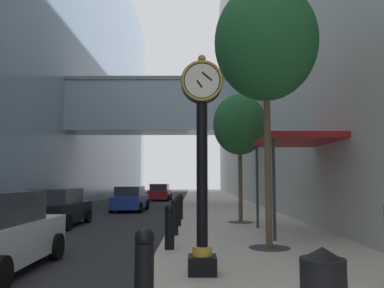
% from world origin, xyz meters
% --- Properties ---
extents(ground_plane, '(110.00, 110.00, 0.00)m').
position_xyz_m(ground_plane, '(0.00, 27.00, 0.00)').
color(ground_plane, '#262628').
rests_on(ground_plane, ground).
extents(sidewalk_right, '(5.72, 80.00, 0.14)m').
position_xyz_m(sidewalk_right, '(2.86, 30.00, 0.07)').
color(sidewalk_right, '#BCB29E').
rests_on(sidewalk_right, ground).
extents(building_block_left, '(23.13, 80.00, 28.27)m').
position_xyz_m(building_block_left, '(-12.52, 29.98, 14.08)').
color(building_block_left, '#758EA8').
rests_on(building_block_left, ground).
extents(street_clock, '(0.84, 0.55, 4.35)m').
position_xyz_m(street_clock, '(1.13, 6.10, 2.52)').
color(street_clock, black).
rests_on(street_clock, sidewalk_right).
extents(bollard_nearest, '(0.27, 0.27, 1.19)m').
position_xyz_m(bollard_nearest, '(0.32, 3.53, 0.76)').
color(bollard_nearest, black).
rests_on(bollard_nearest, sidewalk_right).
extents(bollard_third, '(0.27, 0.27, 1.19)m').
position_xyz_m(bollard_third, '(0.32, 8.91, 0.76)').
color(bollard_third, black).
rests_on(bollard_third, sidewalk_right).
extents(bollard_fourth, '(0.27, 0.27, 1.19)m').
position_xyz_m(bollard_fourth, '(0.32, 11.61, 0.76)').
color(bollard_fourth, black).
rests_on(bollard_fourth, sidewalk_right).
extents(bollard_fifth, '(0.27, 0.27, 1.19)m').
position_xyz_m(bollard_fifth, '(0.32, 14.30, 0.76)').
color(bollard_fifth, black).
rests_on(bollard_fifth, sidewalk_right).
extents(bollard_sixth, '(0.27, 0.27, 1.19)m').
position_xyz_m(bollard_sixth, '(0.32, 16.99, 0.76)').
color(bollard_sixth, black).
rests_on(bollard_sixth, sidewalk_right).
extents(street_tree_near, '(2.87, 2.87, 7.32)m').
position_xyz_m(street_tree_near, '(2.98, 9.08, 5.79)').
color(street_tree_near, '#333335').
rests_on(street_tree_near, sidewalk_right).
extents(street_tree_mid_near, '(2.34, 2.34, 5.61)m').
position_xyz_m(street_tree_mid_near, '(2.98, 15.58, 4.38)').
color(street_tree_mid_near, '#333335').
rests_on(street_tree_mid_near, sidewalk_right).
extents(storefront_awning, '(2.40, 3.60, 3.30)m').
position_xyz_m(storefront_awning, '(4.48, 11.98, 3.28)').
color(storefront_awning, maroon).
rests_on(storefront_awning, sidewalk_right).
extents(car_red_near, '(2.18, 4.34, 1.60)m').
position_xyz_m(car_red_near, '(-2.37, 37.12, 0.78)').
color(car_red_near, '#AD191E').
rests_on(car_red_near, ground).
extents(car_blue_mid, '(2.03, 4.31, 1.56)m').
position_xyz_m(car_blue_mid, '(-3.07, 23.59, 0.76)').
color(car_blue_mid, navy).
rests_on(car_blue_mid, ground).
extents(car_black_trailing, '(2.05, 4.38, 1.59)m').
position_xyz_m(car_black_trailing, '(-4.83, 15.15, 0.78)').
color(car_black_trailing, black).
rests_on(car_black_trailing, ground).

